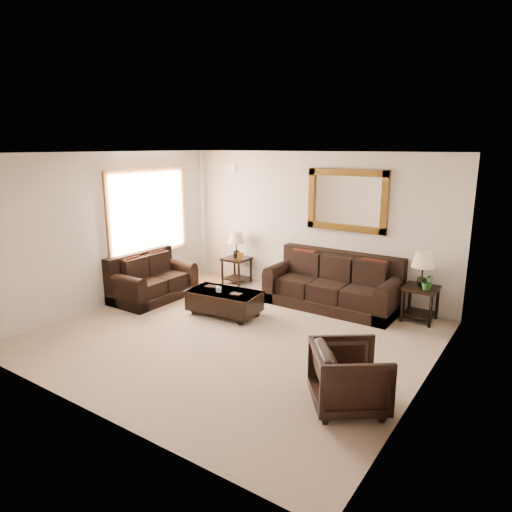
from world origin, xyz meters
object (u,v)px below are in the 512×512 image
Objects in this scene: end_table_right at (422,276)px; sofa at (333,288)px; armchair at (349,374)px; loveseat at (151,282)px; coffee_table at (224,300)px; end_table_left at (236,250)px.

sofa is at bearing -174.08° from end_table_right.
loveseat is at bearing 35.85° from armchair.
sofa is 1.81× the size of coffee_table.
end_table_right is (4.48, 1.66, 0.44)m from loveseat.
end_table_left is 0.95× the size of end_table_right.
armchair is at bearing -107.16° from loveseat.
sofa is 3.37m from loveseat.
coffee_table is 3.24m from armchair.
loveseat is at bearing -153.46° from sofa.
end_table_right is 3.08m from armchair.
end_table_left reaches higher than loveseat.
armchair is (4.53, -1.40, 0.08)m from loveseat.
loveseat reaches higher than coffee_table.
loveseat is 1.32× the size of end_table_right.
end_table_right is 1.47× the size of armchair.
end_table_left is at bearing 13.88° from armchair.
sofa is 2.29m from end_table_left.
loveseat is 4.80m from end_table_right.
end_table_right is at bearing -69.70° from loveseat.
end_table_left reaches higher than coffee_table.
end_table_right is at bearing -0.21° from end_table_left.
armchair reaches higher than coffee_table.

